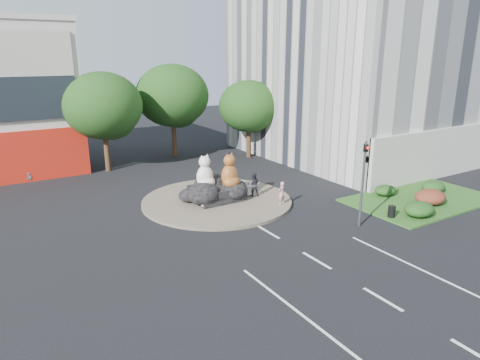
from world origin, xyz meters
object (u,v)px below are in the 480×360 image
object	(u,v)px
kitten_calico	(204,199)
cat_tabby	(230,170)
kitten_white	(248,190)
pedestrian_dark	(254,184)
cat_white	(205,171)
litter_bin	(392,211)
parked_car	(2,174)
pedestrian_pink	(281,193)

from	to	relation	value
kitten_calico	cat_tabby	bearing A→B (deg)	30.64
kitten_white	pedestrian_dark	world-z (taller)	pedestrian_dark
cat_white	litter_bin	bearing A→B (deg)	-55.59
kitten_white	litter_bin	xyz separation A→B (m)	(5.32, -7.77, -0.15)
kitten_white	cat_white	bearing A→B (deg)	145.59
kitten_white	litter_bin	bearing A→B (deg)	-76.73
cat_white	litter_bin	xyz separation A→B (m)	(8.24, -8.46, -1.75)
cat_white	pedestrian_dark	world-z (taller)	cat_white
pedestrian_dark	parked_car	size ratio (longest dim) A/B	0.40
cat_tabby	litter_bin	size ratio (longest dim) A/B	3.32
pedestrian_pink	litter_bin	distance (m)	6.81
cat_tabby	kitten_calico	xyz separation A→B (m)	(-2.12, -0.38, -1.54)
cat_tabby	kitten_white	xyz separation A→B (m)	(1.47, 0.05, -1.64)
kitten_calico	litter_bin	bearing A→B (deg)	-19.07
pedestrian_dark	parked_car	world-z (taller)	pedestrian_dark
litter_bin	kitten_white	bearing A→B (deg)	124.40
parked_car	litter_bin	bearing A→B (deg)	-129.55
cat_tabby	kitten_calico	size ratio (longest dim) A/B	2.26
pedestrian_pink	cat_white	bearing A→B (deg)	-57.81
cat_white	kitten_white	xyz separation A→B (m)	(2.92, -0.69, -1.60)
kitten_calico	kitten_white	xyz separation A→B (m)	(3.59, 0.43, -0.10)
pedestrian_dark	parked_car	bearing A→B (deg)	-13.60
kitten_white	pedestrian_pink	distance (m)	2.77
cat_white	pedestrian_dark	bearing A→B (deg)	-25.88
cat_white	kitten_calico	size ratio (longest dim) A/B	2.19
kitten_calico	litter_bin	size ratio (longest dim) A/B	1.47
pedestrian_pink	litter_bin	world-z (taller)	pedestrian_pink
cat_white	pedestrian_pink	bearing A→B (deg)	-50.08
cat_tabby	litter_bin	distance (m)	10.44
cat_tabby	litter_bin	bearing A→B (deg)	-66.69
cat_tabby	parked_car	distance (m)	18.37
parked_car	kitten_white	bearing A→B (deg)	-125.44
pedestrian_dark	pedestrian_pink	bearing A→B (deg)	134.28
kitten_white	parked_car	xyz separation A→B (m)	(-14.11, 13.18, 0.06)
cat_white	cat_tabby	bearing A→B (deg)	-36.73
kitten_white	parked_car	bearing A→B (deg)	115.82
pedestrian_dark	litter_bin	distance (m)	9.06
kitten_calico	parked_car	size ratio (longest dim) A/B	0.25
kitten_calico	kitten_white	distance (m)	3.61
pedestrian_pink	parked_car	size ratio (longest dim) A/B	0.36
litter_bin	pedestrian_dark	bearing A→B (deg)	123.60
kitten_white	litter_bin	world-z (taller)	kitten_white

